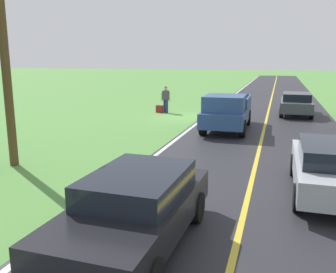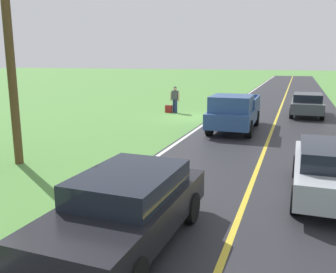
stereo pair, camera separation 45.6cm
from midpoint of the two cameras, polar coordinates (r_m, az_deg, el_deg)
name	(u,v)px [view 1 (the left image)]	position (r m, az deg, el deg)	size (l,w,h in m)	color
ground_plane	(186,117)	(22.36, 2.25, 3.05)	(200.00, 200.00, 0.00)	#568E42
road_surface	(266,121)	(21.67, 14.49, 2.39)	(7.59, 120.00, 0.00)	#28282D
lane_edge_line	(204,118)	(22.11, 5.09, 2.92)	(0.16, 117.60, 0.00)	silver
lane_centre_line	(266,121)	(21.67, 14.49, 2.40)	(0.14, 117.60, 0.00)	gold
hitchhiker_walking	(166,98)	(24.05, -0.88, 6.04)	(0.62, 0.52, 1.75)	navy
suitcase_carried	(159,109)	(24.20, -1.88, 4.32)	(0.20, 0.46, 0.49)	maroon
pickup_truck_passing	(227,111)	(18.26, 8.45, 3.96)	(2.15, 5.42, 1.82)	#2D4C84
sedan_ahead_same_lane	(136,207)	(7.03, -6.96, -10.94)	(2.01, 4.44, 1.41)	black
sedan_near_oncoming	(296,103)	(24.35, 18.88, 4.94)	(1.97, 4.42, 1.41)	#4C5156
sedan_mid_oncoming	(332,167)	(10.25, 23.11, -4.43)	(1.94, 4.40, 1.41)	#B2B7C1
utility_pole_roadside	(4,46)	(12.94, -25.21, 12.69)	(0.28, 0.28, 7.78)	brown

